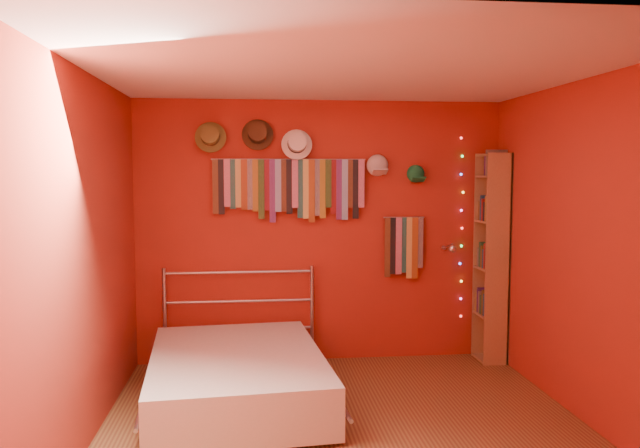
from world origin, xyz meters
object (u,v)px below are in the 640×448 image
object	(u,v)px
tie_rack	(291,186)
bed	(237,376)
reading_lamp	(451,249)
bookshelf	(495,256)

from	to	relation	value
tie_rack	bed	size ratio (longest dim) A/B	0.73
reading_lamp	bed	world-z (taller)	reading_lamp
reading_lamp	tie_rack	bearing A→B (deg)	173.09
bed	reading_lamp	bearing A→B (deg)	17.85
tie_rack	bed	world-z (taller)	tie_rack
reading_lamp	bed	xyz separation A→B (m)	(-2.00, -0.83, -0.88)
reading_lamp	bed	size ratio (longest dim) A/B	0.16
bookshelf	bed	world-z (taller)	bookshelf
tie_rack	bookshelf	xyz separation A→B (m)	(1.95, -0.15, -0.68)
bookshelf	bed	distance (m)	2.71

